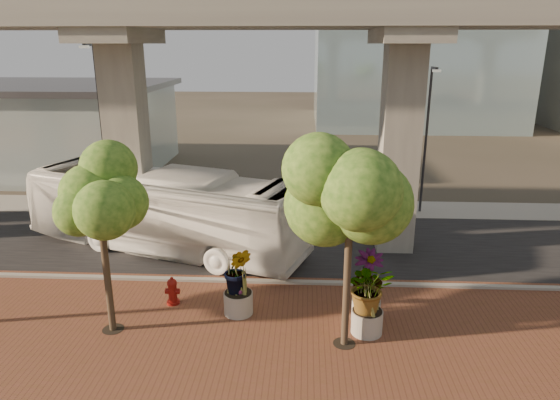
{
  "coord_description": "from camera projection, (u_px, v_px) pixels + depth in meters",
  "views": [
    {
      "loc": [
        1.95,
        -19.61,
        8.98
      ],
      "look_at": [
        0.89,
        0.5,
        2.67
      ],
      "focal_mm": 32.0,
      "sensor_mm": 36.0,
      "label": 1
    }
  ],
  "objects": [
    {
      "name": "ground",
      "position": [
        259.0,
        262.0,
        21.46
      ],
      "size": [
        160.0,
        160.0,
        0.0
      ],
      "primitive_type": "plane",
      "color": "#343126",
      "rests_on": "ground"
    },
    {
      "name": "brick_plaza",
      "position": [
        232.0,
        381.0,
        13.83
      ],
      "size": [
        70.0,
        13.0,
        0.06
      ],
      "primitive_type": "cube",
      "color": "brown",
      "rests_on": "ground"
    },
    {
      "name": "asphalt_road",
      "position": [
        263.0,
        244.0,
        23.36
      ],
      "size": [
        90.0,
        8.0,
        0.04
      ],
      "primitive_type": "cube",
      "color": "black",
      "rests_on": "ground"
    },
    {
      "name": "curb_strip",
      "position": [
        254.0,
        282.0,
        19.53
      ],
      "size": [
        70.0,
        0.25,
        0.16
      ],
      "primitive_type": "cube",
      "color": "gray",
      "rests_on": "ground"
    },
    {
      "name": "far_sidewalk",
      "position": [
        271.0,
        207.0,
        28.6
      ],
      "size": [
        90.0,
        3.0,
        0.06
      ],
      "primitive_type": "cube",
      "color": "gray",
      "rests_on": "ground"
    },
    {
      "name": "transit_viaduct",
      "position": [
        261.0,
        86.0,
        21.19
      ],
      "size": [
        72.0,
        5.6,
        12.4
      ],
      "color": "#9A978C",
      "rests_on": "ground"
    },
    {
      "name": "station_pavilion",
      "position": [
        9.0,
        126.0,
        36.76
      ],
      "size": [
        23.0,
        13.0,
        6.3
      ],
      "color": "#AABFC3",
      "rests_on": "ground"
    },
    {
      "name": "transit_bus",
      "position": [
        163.0,
        211.0,
        22.25
      ],
      "size": [
        13.49,
        7.42,
        3.69
      ],
      "primitive_type": "imported",
      "rotation": [
        0.0,
        0.0,
        1.22
      ],
      "color": "white",
      "rests_on": "ground"
    },
    {
      "name": "fire_hydrant",
      "position": [
        173.0,
        291.0,
        17.79
      ],
      "size": [
        0.51,
        0.46,
        1.03
      ],
      "color": "maroon",
      "rests_on": "ground"
    },
    {
      "name": "planter_front",
      "position": [
        369.0,
        291.0,
        15.69
      ],
      "size": [
        2.23,
        2.23,
        2.46
      ],
      "color": "#B0AA9F",
      "rests_on": "ground"
    },
    {
      "name": "planter_right",
      "position": [
        368.0,
        279.0,
        16.41
      ],
      "size": [
        2.34,
        2.34,
        2.5
      ],
      "color": "gray",
      "rests_on": "ground"
    },
    {
      "name": "planter_left",
      "position": [
        238.0,
        274.0,
        16.87
      ],
      "size": [
        2.23,
        2.23,
        2.45
      ],
      "color": "#ABA59A",
      "rests_on": "ground"
    },
    {
      "name": "street_tree_near_west",
      "position": [
        98.0,
        198.0,
        14.97
      ],
      "size": [
        3.11,
        3.11,
        5.95
      ],
      "color": "#4A3A2A",
      "rests_on": "ground"
    },
    {
      "name": "street_tree_near_east",
      "position": [
        351.0,
        198.0,
        14.11
      ],
      "size": [
        3.88,
        3.88,
        6.54
      ],
      "color": "#4A3A2A",
      "rests_on": "ground"
    },
    {
      "name": "streetlamp_west",
      "position": [
        100.0,
        117.0,
        26.71
      ],
      "size": [
        0.45,
        1.31,
        9.01
      ],
      "color": "#29282D",
      "rests_on": "ground"
    },
    {
      "name": "streetlamp_east",
      "position": [
        427.0,
        131.0,
        26.4
      ],
      "size": [
        0.39,
        1.14,
        7.85
      ],
      "color": "#2B2A2F",
      "rests_on": "ground"
    }
  ]
}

